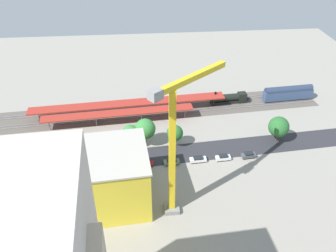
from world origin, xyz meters
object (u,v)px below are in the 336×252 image
object	(u,v)px
platform_canopy_near	(118,113)
parked_car_5	(118,164)
box_truck_0	(92,160)
parked_car_1	(223,158)
locomotive	(231,98)
parked_car_2	(198,160)
street_tree_0	(175,133)
street_tree_3	(279,127)
parked_car_4	(145,164)
construction_building	(66,183)
street_tree_2	(145,129)
parked_car_3	(172,162)
street_tree_1	(131,134)
parked_car_0	(249,155)
traffic_light	(81,137)
box_truck_1	(31,162)
platform_canopy_far	(129,103)
passenger_coach	(288,93)
tower_crane	(176,143)

from	to	relation	value
platform_canopy_near	parked_car_5	size ratio (longest dim) A/B	12.07
box_truck_0	parked_car_1	bearing A→B (deg)	177.92
locomotive	parked_car_2	xyz separation A→B (m)	(17.27, 32.44, -1.02)
locomotive	street_tree_0	distance (m)	33.67
parked_car_2	street_tree_3	xyz separation A→B (m)	(-25.77, -7.86, 4.48)
parked_car_4	construction_building	xyz separation A→B (m)	(19.07, 13.32, 6.44)
parked_car_2	box_truck_0	distance (m)	29.95
street_tree_0	street_tree_2	bearing A→B (deg)	-7.26
parked_car_3	street_tree_3	world-z (taller)	street_tree_3
parked_car_1	street_tree_1	distance (m)	27.92
parked_car_4	parked_car_1	bearing A→B (deg)	-178.59
parked_car_0	box_truck_0	distance (m)	44.85
construction_building	traffic_light	bearing A→B (deg)	-96.63
box_truck_0	street_tree_0	xyz separation A→B (m)	(-24.07, -6.63, 2.97)
traffic_light	locomotive	bearing A→B (deg)	-154.35
box_truck_1	parked_car_4	bearing A→B (deg)	175.73
box_truck_0	street_tree_0	world-z (taller)	street_tree_0
street_tree_3	traffic_light	size ratio (longest dim) A/B	1.13
platform_canopy_near	parked_car_2	world-z (taller)	platform_canopy_near
parked_car_1	construction_building	bearing A→B (deg)	18.50
traffic_light	platform_canopy_near	bearing A→B (deg)	-126.51
construction_building	parked_car_1	bearing A→B (deg)	-166.00
parked_car_0	street_tree_0	world-z (taller)	street_tree_0
parked_car_0	parked_car_4	world-z (taller)	parked_car_0
parked_car_2	street_tree_1	xyz separation A→B (m)	(18.94, -8.65, 4.20)
box_truck_1	box_truck_0	bearing A→B (deg)	178.38
platform_canopy_far	street_tree_3	bearing A→B (deg)	155.28
construction_building	street_tree_3	xyz separation A→B (m)	(-59.88, -21.58, -1.95)
box_truck_1	street_tree_1	bearing A→B (deg)	-166.57
parked_car_0	street_tree_0	bearing A→B (deg)	-20.00
street_tree_3	passenger_coach	bearing A→B (deg)	-117.61
parked_car_1	box_truck_1	world-z (taller)	box_truck_1
passenger_coach	street_tree_0	distance (m)	50.69
platform_canopy_far	box_truck_1	distance (m)	38.34
street_tree_2	street_tree_1	bearing A→B (deg)	7.62
box_truck_0	parked_car_3	bearing A→B (deg)	175.27
parked_car_5	box_truck_0	world-z (taller)	box_truck_0
parked_car_2	parked_car_5	distance (m)	22.64
street_tree_2	box_truck_1	bearing A→B (deg)	12.65
parked_car_3	parked_car_4	bearing A→B (deg)	0.42
parked_car_0	construction_building	size ratio (longest dim) A/B	0.11
platform_canopy_near	street_tree_2	size ratio (longest dim) A/B	5.49
locomotive	parked_car_4	distance (m)	46.09
box_truck_0	street_tree_2	world-z (taller)	street_tree_2
passenger_coach	construction_building	xyz separation A→B (m)	(72.73, 46.15, 4.16)
platform_canopy_near	tower_crane	bearing A→B (deg)	110.25
parked_car_1	street_tree_0	world-z (taller)	street_tree_0
platform_canopy_near	parked_car_4	bearing A→B (deg)	109.32
locomotive	box_truck_1	size ratio (longest dim) A/B	1.59
box_truck_1	street_tree_1	distance (m)	28.94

